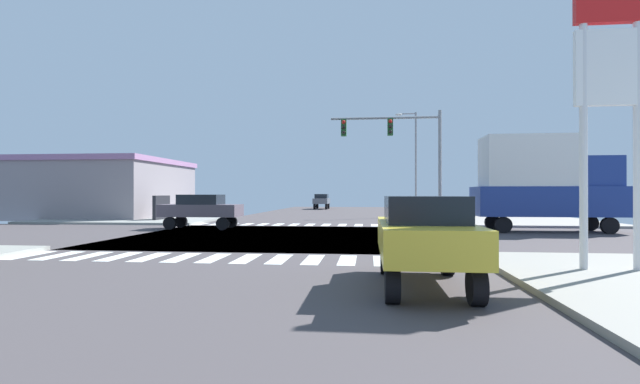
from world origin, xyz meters
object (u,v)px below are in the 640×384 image
object	(u,v)px
street_lamp	(413,155)
box_truck_middle_1	(543,181)
gas_station_sign	(610,62)
bank_building	(97,189)
sedan_crossing_2	(424,233)
traffic_signal_mast	(398,141)
sedan_leading_4	(201,208)
sedan_queued_3	(322,200)

from	to	relation	value
street_lamp	box_truck_middle_1	bearing A→B (deg)	-70.25
gas_station_sign	box_truck_middle_1	size ratio (longest dim) A/B	1.02
bank_building	sedan_crossing_2	bearing A→B (deg)	-47.16
sedan_crossing_2	box_truck_middle_1	bearing A→B (deg)	61.96
street_lamp	box_truck_middle_1	distance (m)	15.34
box_truck_middle_1	gas_station_sign	bearing A→B (deg)	-13.92
traffic_signal_mast	box_truck_middle_1	distance (m)	8.22
gas_station_sign	street_lamp	world-z (taller)	street_lamp
gas_station_sign	box_truck_middle_1	bearing A→B (deg)	76.08
bank_building	sedan_leading_4	world-z (taller)	bank_building
street_lamp	traffic_signal_mast	bearing A→B (deg)	-100.21
traffic_signal_mast	box_truck_middle_1	xyz separation A→B (m)	(7.07, -3.36, -2.51)
bank_building	sedan_leading_4	size ratio (longest dim) A/B	3.26
sedan_crossing_2	traffic_signal_mast	bearing A→B (deg)	88.11
traffic_signal_mast	box_truck_middle_1	size ratio (longest dim) A/B	0.95
bank_building	sedan_queued_3	bearing A→B (deg)	53.10
bank_building	box_truck_middle_1	world-z (taller)	box_truck_middle_1
sedan_leading_4	bank_building	bearing A→B (deg)	-129.52
box_truck_middle_1	sedan_crossing_2	bearing A→B (deg)	-28.04
sedan_crossing_2	box_truck_middle_1	distance (m)	16.33
sedan_queued_3	traffic_signal_mast	bearing A→B (deg)	104.76
gas_station_sign	bank_building	world-z (taller)	gas_station_sign
street_lamp	sedan_queued_3	distance (m)	20.70
street_lamp	sedan_crossing_2	bearing A→B (deg)	-95.08
street_lamp	sedan_crossing_2	world-z (taller)	street_lamp
gas_station_sign	sedan_queued_3	xyz separation A→B (m)	(-11.54, 44.70, -3.94)
gas_station_sign	bank_building	size ratio (longest dim) A/B	0.52
gas_station_sign	street_lamp	bearing A→B (deg)	94.27
sedan_crossing_2	sedan_queued_3	world-z (taller)	same
box_truck_middle_1	sedan_queued_3	bearing A→B (deg)	-155.50
sedan_leading_4	traffic_signal_mast	bearing A→B (deg)	107.19
traffic_signal_mast	street_lamp	distance (m)	11.04
traffic_signal_mast	gas_station_sign	world-z (taller)	gas_station_sign
bank_building	sedan_crossing_2	size ratio (longest dim) A/B	3.26
traffic_signal_mast	bank_building	xyz separation A→B (m)	(-23.75, 7.26, -2.72)
street_lamp	box_truck_middle_1	world-z (taller)	street_lamp
traffic_signal_mast	sedan_leading_4	distance (m)	12.05
sedan_leading_4	box_truck_middle_1	world-z (taller)	box_truck_middle_1
bank_building	box_truck_middle_1	bearing A→B (deg)	-19.02
traffic_signal_mast	box_truck_middle_1	bearing A→B (deg)	-25.45
gas_station_sign	sedan_crossing_2	bearing A→B (deg)	-158.28
traffic_signal_mast	street_lamp	bearing A→B (deg)	79.79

